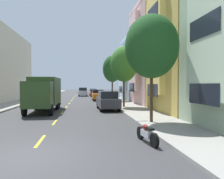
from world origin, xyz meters
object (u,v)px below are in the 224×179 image
(delivery_box_truck, at_px, (44,92))
(parked_motorcycle, at_px, (147,134))
(street_tree_nearest, at_px, (152,47))
(parked_wagon_black, at_px, (93,91))
(parked_hatchback_red, at_px, (94,93))
(parked_wagon_white, at_px, (34,99))
(parked_pickup_orange, at_px, (98,95))
(street_tree_third, at_px, (112,69))
(moving_silver_sedan, at_px, (83,92))
(parked_wagon_champagne, at_px, (93,92))
(parked_suv_charcoal, at_px, (108,100))
(street_tree_second, at_px, (124,64))

(delivery_box_truck, height_order, parked_motorcycle, delivery_box_truck)
(street_tree_nearest, bearing_deg, parked_wagon_black, 92.44)
(delivery_box_truck, distance_m, parked_wagon_black, 38.38)
(street_tree_nearest, distance_m, parked_motorcycle, 6.68)
(parked_hatchback_red, bearing_deg, parked_wagon_white, -115.43)
(parked_pickup_orange, height_order, parked_hatchback_red, parked_pickup_orange)
(street_tree_third, bearing_deg, moving_silver_sedan, 105.86)
(parked_wagon_black, height_order, parked_wagon_champagne, same)
(street_tree_nearest, height_order, parked_suv_charcoal, street_tree_nearest)
(parked_hatchback_red, bearing_deg, parked_suv_charcoal, -89.66)
(parked_wagon_black, xyz_separation_m, parked_wagon_white, (-8.82, -30.85, 0.00))
(delivery_box_truck, height_order, parked_pickup_orange, delivery_box_truck)
(street_tree_second, relative_size, parked_motorcycle, 3.26)
(street_tree_nearest, bearing_deg, street_tree_second, 90.00)
(street_tree_nearest, relative_size, street_tree_third, 1.01)
(parked_suv_charcoal, relative_size, parked_hatchback_red, 1.21)
(parked_pickup_orange, bearing_deg, parked_motorcycle, -89.25)
(street_tree_second, xyz_separation_m, parked_pickup_orange, (-2.00, 12.39, -4.02))
(parked_hatchback_red, distance_m, moving_silver_sedan, 3.67)
(parked_motorcycle, bearing_deg, parked_hatchback_red, 90.71)
(street_tree_nearest, distance_m, parked_pickup_orange, 22.66)
(parked_motorcycle, bearing_deg, parked_wagon_white, 115.24)
(street_tree_second, xyz_separation_m, parked_wagon_champagne, (-2.11, 29.54, -4.05))
(street_tree_nearest, xyz_separation_m, parked_wagon_white, (-10.77, 14.85, -4.27))
(parked_wagon_white, xyz_separation_m, moving_silver_sedan, (6.17, 20.89, 0.18))
(street_tree_third, bearing_deg, street_tree_second, -90.00)
(street_tree_third, relative_size, parked_hatchback_red, 1.73)
(parked_pickup_orange, relative_size, parked_wagon_white, 1.12)
(delivery_box_truck, distance_m, parked_motorcycle, 14.05)
(parked_wagon_white, distance_m, parked_wagon_champagne, 25.95)
(delivery_box_truck, xyz_separation_m, parked_motorcycle, (6.55, -12.34, -1.47))
(street_tree_second, height_order, parked_hatchback_red, street_tree_second)
(parked_suv_charcoal, relative_size, parked_wagon_white, 1.03)
(parked_suv_charcoal, distance_m, parked_motorcycle, 12.81)
(parked_motorcycle, bearing_deg, parked_wagon_champagne, 90.60)
(parked_pickup_orange, height_order, parked_wagon_white, parked_pickup_orange)
(delivery_box_truck, distance_m, parked_wagon_champagne, 32.07)
(parked_hatchback_red, bearing_deg, parked_wagon_champagne, 89.91)
(street_tree_second, bearing_deg, parked_motorcycle, -96.60)
(delivery_box_truck, bearing_deg, street_tree_third, 54.97)
(street_tree_nearest, bearing_deg, parked_motorcycle, -110.17)
(parked_wagon_champagne, bearing_deg, delivery_box_truck, -100.96)
(parked_wagon_black, height_order, parked_wagon_white, same)
(parked_suv_charcoal, distance_m, parked_pickup_orange, 13.86)
(parked_suv_charcoal, bearing_deg, parked_wagon_champagne, 90.25)
(street_tree_second, bearing_deg, moving_silver_sedan, 100.05)
(street_tree_nearest, relative_size, street_tree_second, 1.05)
(street_tree_third, relative_size, parked_motorcycle, 3.40)
(street_tree_third, bearing_deg, parked_pickup_orange, 127.38)
(street_tree_third, height_order, parked_wagon_champagne, street_tree_third)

